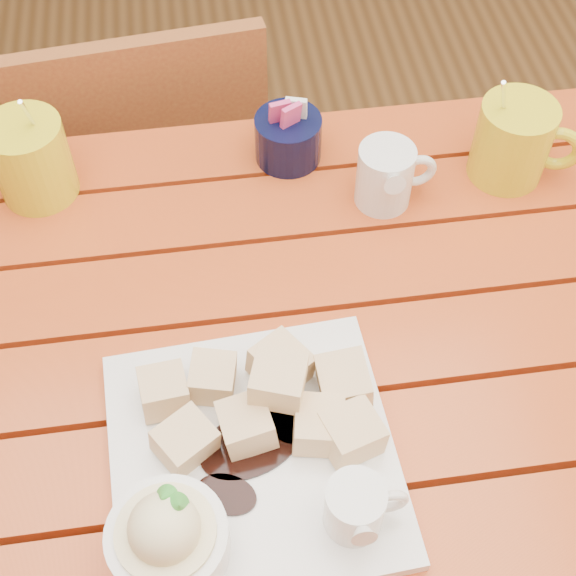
{
  "coord_description": "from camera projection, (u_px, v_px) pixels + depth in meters",
  "views": [
    {
      "loc": [
        -0.03,
        -0.47,
        1.52
      ],
      "look_at": [
        0.04,
        0.04,
        0.82
      ],
      "focal_mm": 50.0,
      "sensor_mm": 36.0,
      "label": 1
    }
  ],
  "objects": [
    {
      "name": "cream_pitcher",
      "position": [
        387.0,
        175.0,
        1.01
      ],
      "size": [
        0.1,
        0.09,
        0.09
      ],
      "rotation": [
        0.0,
        0.0,
        0.02
      ],
      "color": "white",
      "rests_on": "table"
    },
    {
      "name": "dessert_plate",
      "position": [
        239.0,
        467.0,
        0.79
      ],
      "size": [
        0.3,
        0.3,
        0.12
      ],
      "rotation": [
        0.0,
        0.0,
        0.05
      ],
      "color": "white",
      "rests_on": "table"
    },
    {
      "name": "ground",
      "position": [
        269.0,
        568.0,
        1.5
      ],
      "size": [
        5.0,
        5.0,
        0.0
      ],
      "primitive_type": "plane",
      "color": "#513217",
      "rests_on": "ground"
    },
    {
      "name": "coffee_mug_left",
      "position": [
        29.0,
        158.0,
        1.01
      ],
      "size": [
        0.14,
        0.1,
        0.17
      ],
      "rotation": [
        0.0,
        0.0,
        -0.43
      ],
      "color": "gold",
      "rests_on": "table"
    },
    {
      "name": "coffee_mug_right",
      "position": [
        515.0,
        141.0,
        1.03
      ],
      "size": [
        0.14,
        0.1,
        0.16
      ],
      "rotation": [
        0.0,
        0.0,
        -0.39
      ],
      "color": "gold",
      "rests_on": "table"
    },
    {
      "name": "chair_far",
      "position": [
        153.0,
        176.0,
        1.47
      ],
      "size": [
        0.43,
        0.43,
        0.83
      ],
      "rotation": [
        0.0,
        0.0,
        3.24
      ],
      "color": "brown",
      "rests_on": "ground"
    },
    {
      "name": "sugar_caddy",
      "position": [
        288.0,
        137.0,
        1.07
      ],
      "size": [
        0.09,
        0.09,
        0.1
      ],
      "color": "black",
      "rests_on": "table"
    },
    {
      "name": "table",
      "position": [
        259.0,
        405.0,
        0.99
      ],
      "size": [
        1.2,
        0.79,
        0.75
      ],
      "color": "#A63A15",
      "rests_on": "ground"
    }
  ]
}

